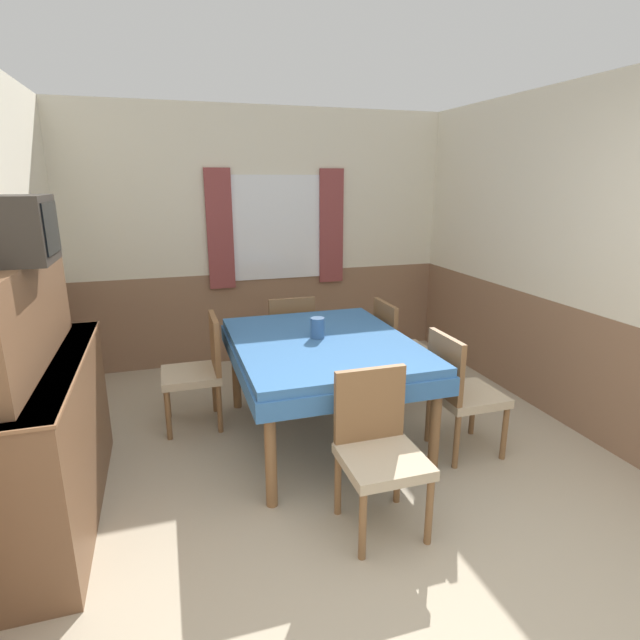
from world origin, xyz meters
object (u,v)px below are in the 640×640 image
(sideboard, at_px, (43,414))
(tv, at_px, (19,230))
(chair_right_near, at_px, (460,389))
(chair_right_far, at_px, (398,346))
(dining_table, at_px, (322,353))
(chair_head_window, at_px, (289,338))
(vase, at_px, (317,328))
(chair_left_far, at_px, (199,367))
(chair_head_near, at_px, (378,445))

(sideboard, bearing_deg, tv, -60.55)
(chair_right_near, bearing_deg, chair_right_far, -180.00)
(chair_right_near, xyz_separation_m, sideboard, (-2.61, 0.07, 0.16))
(dining_table, distance_m, chair_right_near, 1.00)
(dining_table, bearing_deg, chair_head_window, 90.00)
(chair_head_window, relative_size, chair_right_near, 1.00)
(chair_right_far, bearing_deg, vase, -63.55)
(chair_right_far, height_order, vase, vase)
(dining_table, xyz_separation_m, chair_head_window, (0.00, 1.02, -0.19))
(chair_left_far, bearing_deg, chair_right_near, -119.86)
(chair_head_near, relative_size, tv, 2.25)
(chair_head_near, bearing_deg, chair_left_far, -60.54)
(dining_table, bearing_deg, vase, 108.95)
(chair_right_far, distance_m, sideboard, 2.77)
(vase, bearing_deg, chair_head_near, -88.98)
(sideboard, relative_size, tv, 4.11)
(tv, bearing_deg, vase, 18.56)
(vase, bearing_deg, chair_right_far, 26.45)
(chair_head_window, xyz_separation_m, chair_head_near, (0.00, -2.05, 0.00))
(chair_head_window, xyz_separation_m, vase, (-0.02, -0.97, 0.37))
(chair_right_near, bearing_deg, chair_left_far, -119.86)
(chair_right_near, height_order, sideboard, sideboard)
(dining_table, xyz_separation_m, chair_right_far, (0.85, 0.49, -0.19))
(chair_head_window, relative_size, chair_left_far, 1.00)
(tv, bearing_deg, chair_right_near, 0.42)
(chair_right_far, relative_size, tv, 2.25)
(chair_right_far, height_order, chair_left_far, same)
(chair_head_near, height_order, tv, tv)
(chair_right_near, bearing_deg, chair_head_window, -150.54)
(chair_left_far, relative_size, tv, 2.25)
(chair_head_near, bearing_deg, chair_right_far, -119.46)
(chair_right_near, distance_m, vase, 1.10)
(chair_head_near, height_order, vase, vase)
(sideboard, height_order, vase, sideboard)
(dining_table, height_order, tv, tv)
(chair_left_far, bearing_deg, dining_table, -119.86)
(dining_table, distance_m, chair_head_near, 1.04)
(sideboard, height_order, tv, tv)
(chair_head_near, distance_m, sideboard, 1.86)
(tv, bearing_deg, chair_head_window, 41.97)
(chair_head_window, height_order, chair_left_far, same)
(chair_right_far, relative_size, chair_head_window, 1.00)
(tv, height_order, vase, tv)
(chair_head_window, distance_m, chair_left_far, 1.01)
(chair_head_near, relative_size, vase, 5.87)
(chair_right_near, bearing_deg, sideboard, -91.60)
(dining_table, height_order, vase, vase)
(chair_head_near, bearing_deg, sideboard, -19.02)
(chair_right_far, bearing_deg, chair_left_far, -90.00)
(chair_right_near, relative_size, chair_head_near, 1.00)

